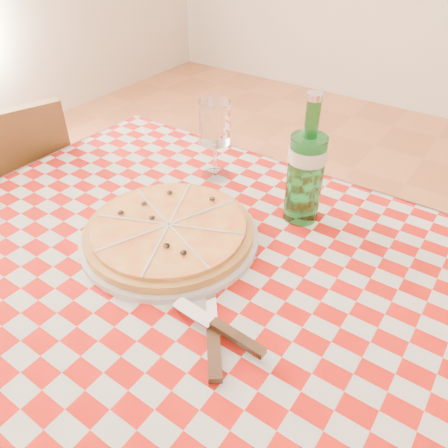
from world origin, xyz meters
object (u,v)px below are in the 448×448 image
(dining_table, at_px, (215,302))
(water_bottle, at_px, (307,161))
(pizza_plate, at_px, (169,230))
(chair_far, at_px, (13,217))
(wine_glass, at_px, (215,141))

(dining_table, height_order, water_bottle, water_bottle)
(pizza_plate, relative_size, water_bottle, 1.31)
(dining_table, height_order, chair_far, chair_far)
(dining_table, height_order, wine_glass, wine_glass)
(chair_far, bearing_deg, dining_table, -164.63)
(dining_table, xyz_separation_m, water_bottle, (0.06, 0.25, 0.24))
(dining_table, xyz_separation_m, wine_glass, (-0.20, 0.28, 0.20))
(chair_far, distance_m, pizza_plate, 0.76)
(water_bottle, bearing_deg, wine_glass, 171.94)
(chair_far, bearing_deg, wine_glass, -140.98)
(pizza_plate, bearing_deg, dining_table, -7.46)
(pizza_plate, xyz_separation_m, wine_glass, (-0.07, 0.27, 0.08))
(dining_table, distance_m, wine_glass, 0.40)
(dining_table, bearing_deg, pizza_plate, 172.54)
(wine_glass, bearing_deg, chair_far, -159.10)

